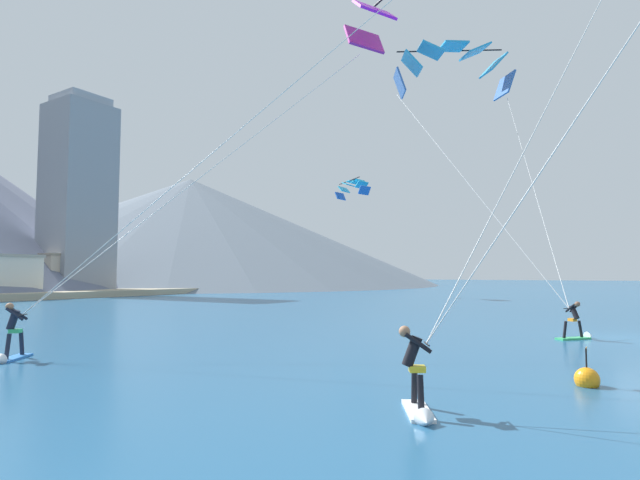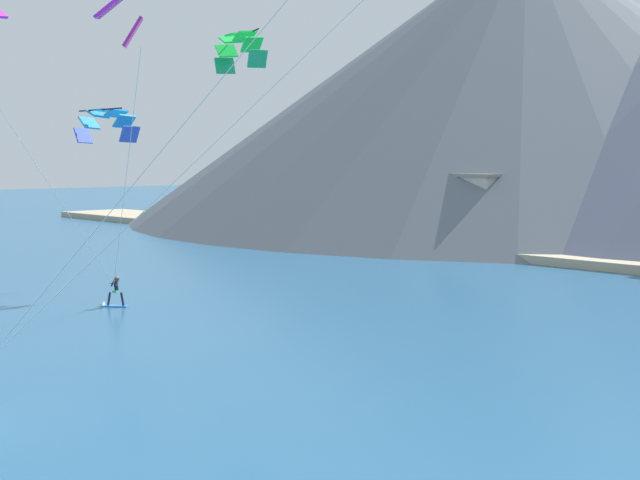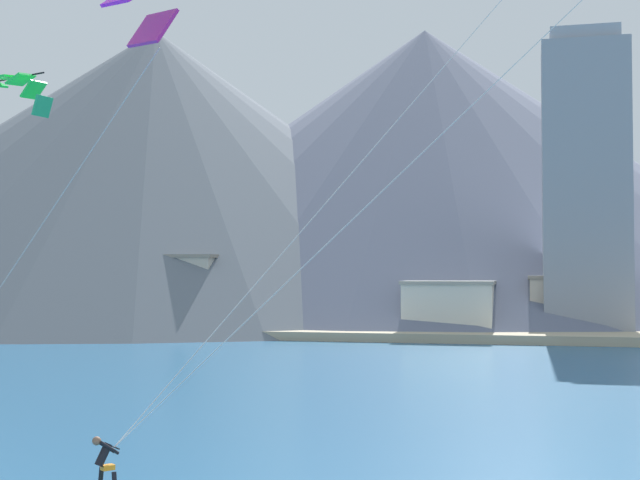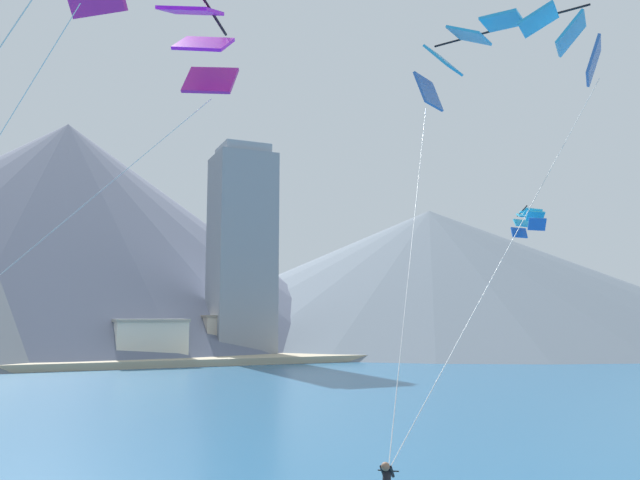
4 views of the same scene
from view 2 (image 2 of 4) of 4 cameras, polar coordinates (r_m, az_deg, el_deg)
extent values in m
cube|color=#337FDB|center=(51.84, -12.93, -4.14)|extent=(1.42, 1.22, 0.07)
cylinder|color=black|center=(51.62, -12.54, -3.71)|extent=(0.28, 0.25, 0.76)
cylinder|color=black|center=(51.93, -13.35, -3.67)|extent=(0.28, 0.25, 0.76)
cube|color=#33B266|center=(51.71, -12.95, -3.23)|extent=(0.39, 0.40, 0.12)
cylinder|color=black|center=(51.74, -12.93, -2.84)|extent=(0.42, 0.45, 0.65)
cylinder|color=black|center=(51.57, -12.85, -2.66)|extent=(0.40, 0.49, 0.42)
cylinder|color=black|center=(51.67, -13.10, -2.65)|extent=(0.40, 0.49, 0.42)
cylinder|color=black|center=(51.46, -13.05, -2.72)|extent=(0.43, 0.34, 0.03)
sphere|color=#9E7051|center=(51.79, -12.88, -2.38)|extent=(0.23, 0.23, 0.23)
cone|color=white|center=(52.17, -13.82, -4.03)|extent=(0.46, 0.47, 0.36)
cylinder|color=silver|center=(30.58, -8.08, 4.89)|extent=(9.12, 11.55, 14.02)
cylinder|color=silver|center=(26.84, -10.79, 4.80)|extent=(13.80, 5.15, 14.02)
cube|color=#BE238E|center=(38.14, -11.89, 12.88)|extent=(2.07, 1.65, 1.40)
cube|color=#CF1FDB|center=(38.28, -13.32, 14.31)|extent=(2.24, 1.94, 1.19)
cylinder|color=silver|center=(44.42, -12.35, 3.54)|extent=(12.06, 5.51, 11.59)
cylinder|color=silver|center=(45.21, -16.97, 3.46)|extent=(7.24, 11.09, 11.59)
cube|color=#1DA967|center=(67.28, -6.11, 11.02)|extent=(0.97, 1.50, 1.26)
cube|color=#1BE249|center=(66.79, -6.00, 11.95)|extent=(1.34, 1.60, 1.11)
cube|color=#1BE249|center=(65.97, -5.72, 12.64)|extent=(1.54, 1.67, 0.76)
cube|color=#1BE249|center=(64.95, -5.31, 12.98)|extent=(1.53, 1.70, 0.29)
cube|color=#1BE249|center=(63.88, -4.83, 12.89)|extent=(1.41, 1.68, 0.76)
cube|color=#1BE249|center=(62.97, -4.37, 12.37)|extent=(1.10, 1.63, 1.11)
cube|color=#1DA967|center=(62.37, -4.02, 11.50)|extent=(0.66, 1.54, 1.26)
cylinder|color=black|center=(65.23, -4.78, 13.02)|extent=(5.14, 1.92, 0.10)
cube|color=blue|center=(59.88, -12.09, 6.63)|extent=(0.63, 1.31, 1.10)
cube|color=#1E95D6|center=(60.46, -12.42, 7.43)|extent=(0.96, 1.35, 0.92)
cube|color=#1E95D6|center=(61.24, -12.91, 7.92)|extent=(1.17, 1.37, 0.61)
cube|color=#1E95D6|center=(62.11, -13.48, 8.05)|extent=(1.24, 1.38, 0.22)
cube|color=#1E95D6|center=(62.95, -14.06, 7.82)|extent=(1.24, 1.37, 0.61)
cube|color=#1E95D6|center=(63.65, -14.55, 7.27)|extent=(1.09, 1.35, 0.92)
cube|color=blue|center=(64.11, -14.91, 6.47)|extent=(0.81, 1.31, 1.10)
cylinder|color=black|center=(61.79, -13.92, 8.10)|extent=(5.31, 0.23, 0.10)
cube|color=beige|center=(85.29, 9.11, 1.81)|extent=(9.78, 5.92, 6.66)
cube|color=gray|center=(85.15, 9.14, 4.15)|extent=(10.17, 6.15, 0.30)
cube|color=#B7AD9E|center=(95.23, 2.27, 1.42)|extent=(6.83, 4.74, 3.96)
cube|color=gray|center=(95.11, 2.28, 2.70)|extent=(7.10, 4.93, 0.30)
cone|color=slate|center=(124.92, 12.94, 10.05)|extent=(105.48, 105.48, 38.10)
camera|label=1|loc=(53.33, -32.97, -1.78)|focal=28.00mm
camera|label=3|loc=(21.45, -63.52, -5.89)|focal=50.00mm
camera|label=4|loc=(37.67, -45.78, -1.58)|focal=35.00mm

